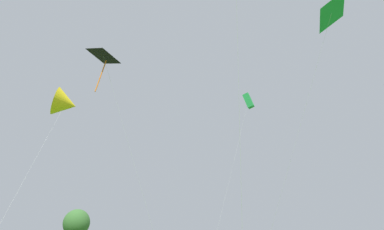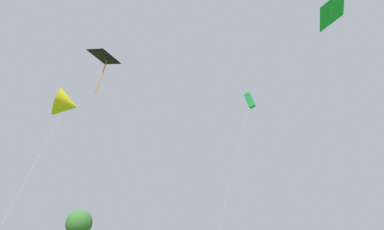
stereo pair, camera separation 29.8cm
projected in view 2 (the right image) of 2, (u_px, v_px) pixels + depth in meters
kite_flying_1 at (67, 104)px, 35.58m from camera, size 4.50×9.33×18.69m
kite_flying_3 at (331, 12)px, 25.47m from camera, size 10.40×6.08×19.97m
kite_flying_4 at (104, 59)px, 31.48m from camera, size 4.89×9.18×19.99m
kite_flying_7 at (250, 101)px, 41.53m from camera, size 5.65×3.42×21.06m
park_tree_1 at (79, 224)px, 46.58m from camera, size 3.75×3.75×7.92m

